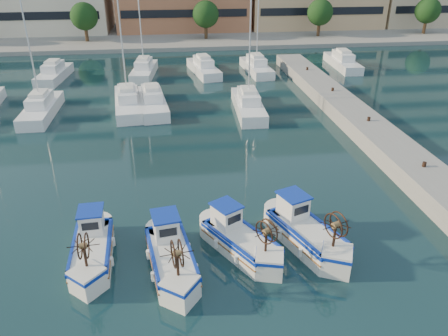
# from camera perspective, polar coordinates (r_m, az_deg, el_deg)

# --- Properties ---
(ground) EXTENTS (300.00, 300.00, 0.00)m
(ground) POSITION_cam_1_polar(r_m,az_deg,el_deg) (20.74, 0.10, -12.23)
(ground) COLOR #17373D
(ground) RESTS_ON ground
(quay) EXTENTS (3.00, 60.00, 1.20)m
(quay) POSITION_cam_1_polar(r_m,az_deg,el_deg) (30.96, 22.64, 0.82)
(quay) COLOR gray
(quay) RESTS_ON ground
(yacht_marina) EXTENTS (40.80, 23.53, 11.50)m
(yacht_marina) POSITION_cam_1_polar(r_m,az_deg,el_deg) (45.91, -8.11, 10.60)
(yacht_marina) COLOR white
(yacht_marina) RESTS_ON ground
(fishing_boat_a) EXTENTS (1.94, 4.33, 2.67)m
(fishing_boat_a) POSITION_cam_1_polar(r_m,az_deg,el_deg) (21.37, -16.87, -9.79)
(fishing_boat_a) COLOR white
(fishing_boat_a) RESTS_ON ground
(fishing_boat_b) EXTENTS (2.46, 4.59, 2.79)m
(fishing_boat_b) POSITION_cam_1_polar(r_m,az_deg,el_deg) (20.13, -6.97, -11.08)
(fishing_boat_b) COLOR white
(fishing_boat_b) RESTS_ON ground
(fishing_boat_c) EXTENTS (3.57, 4.40, 2.67)m
(fishing_boat_c) POSITION_cam_1_polar(r_m,az_deg,el_deg) (21.03, 1.98, -9.12)
(fishing_boat_c) COLOR white
(fishing_boat_c) RESTS_ON ground
(fishing_boat_d) EXTENTS (3.34, 4.78, 2.88)m
(fishing_boat_d) POSITION_cam_1_polar(r_m,az_deg,el_deg) (21.78, 10.53, -8.03)
(fishing_boat_d) COLOR white
(fishing_boat_d) RESTS_ON ground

